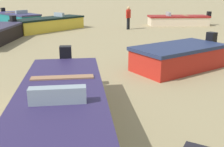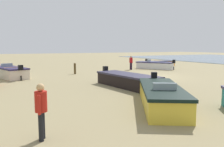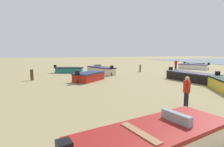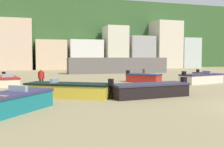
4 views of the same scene
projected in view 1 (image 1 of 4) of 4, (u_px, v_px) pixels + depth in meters
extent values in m
cube|color=#B42219|center=(178.00, 59.00, 9.55)|extent=(3.36, 3.47, 0.73)
cube|color=navy|center=(179.00, 47.00, 9.43)|extent=(3.49, 3.59, 0.12)
cube|color=black|center=(211.00, 37.00, 10.33)|extent=(0.43, 0.42, 0.40)
cylinder|color=black|center=(209.00, 57.00, 10.56)|extent=(0.14, 0.14, 0.37)
cube|color=beige|center=(62.00, 111.00, 5.34)|extent=(4.71, 2.69, 0.79)
cube|color=#2C244D|center=(61.00, 90.00, 5.20)|extent=(4.83, 2.79, 0.12)
cube|color=black|center=(66.00, 53.00, 7.43)|extent=(0.36, 0.38, 0.40)
cylinder|color=black|center=(67.00, 82.00, 7.68)|extent=(0.12, 0.12, 0.40)
cube|color=#8C9EA8|center=(58.00, 95.00, 4.41)|extent=(0.44, 0.95, 0.28)
cube|color=#976D4E|center=(62.00, 79.00, 5.72)|extent=(0.58, 1.34, 0.08)
cube|color=beige|center=(178.00, 21.00, 21.63)|extent=(2.49, 4.87, 0.65)
cube|color=maroon|center=(178.00, 16.00, 21.52)|extent=(2.58, 4.98, 0.12)
cube|color=black|center=(209.00, 14.00, 21.58)|extent=(0.37, 0.34, 0.40)
cylinder|color=black|center=(208.00, 23.00, 21.80)|extent=(0.12, 0.12, 0.32)
cube|color=#8C9EA8|center=(168.00, 14.00, 21.42)|extent=(0.99, 0.38, 0.28)
cube|color=#976A45|center=(185.00, 16.00, 21.53)|extent=(1.39, 0.50, 0.08)
cube|color=gold|center=(50.00, 25.00, 18.79)|extent=(5.23, 3.99, 0.78)
cube|color=black|center=(49.00, 18.00, 18.66)|extent=(5.36, 4.11, 0.12)
cube|color=black|center=(13.00, 19.00, 16.56)|extent=(0.40, 0.42, 0.40)
cylinder|color=black|center=(14.00, 32.00, 16.81)|extent=(0.14, 0.14, 0.39)
cube|color=#8C9EA8|center=(59.00, 15.00, 19.26)|extent=(0.65, 0.91, 0.28)
cube|color=#156B72|center=(17.00, 19.00, 22.48)|extent=(4.38, 5.02, 0.78)
cube|color=navy|center=(17.00, 14.00, 22.35)|extent=(4.50, 5.15, 0.12)
cube|color=black|center=(3.00, 10.00, 24.16)|extent=(0.42, 0.42, 0.40)
cylinder|color=black|center=(4.00, 19.00, 24.40)|extent=(0.14, 0.14, 0.39)
cube|color=#8C9EA8|center=(22.00, 12.00, 21.68)|extent=(0.90, 0.75, 0.28)
cube|color=olive|center=(13.00, 13.00, 22.77)|extent=(1.24, 1.03, 0.08)
cylinder|color=black|center=(129.00, 23.00, 19.47)|extent=(0.18, 0.18, 0.82)
cylinder|color=black|center=(128.00, 24.00, 19.30)|extent=(0.18, 0.18, 0.82)
cylinder|color=#B22016|center=(128.00, 14.00, 19.18)|extent=(0.44, 0.44, 0.58)
cylinder|color=#B22016|center=(130.00, 14.00, 19.37)|extent=(0.12, 0.12, 0.54)
cylinder|color=#B22016|center=(127.00, 14.00, 19.01)|extent=(0.12, 0.12, 0.54)
sphere|color=tan|center=(129.00, 8.00, 19.06)|extent=(0.29, 0.29, 0.22)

